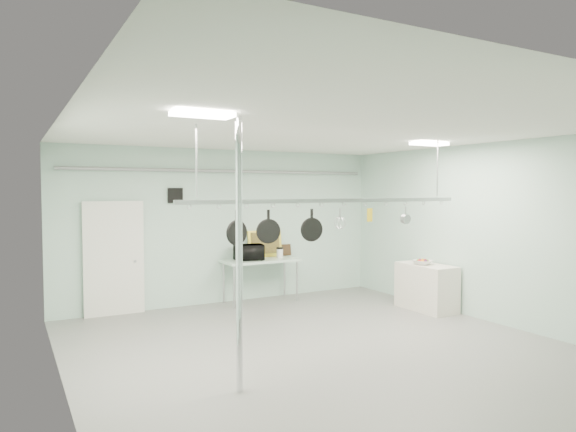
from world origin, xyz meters
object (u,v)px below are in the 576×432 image
coffee_canister (280,254)px  skillet_mid (268,226)px  prep_table (261,263)px  pot_rack (333,199)px  fruit_bowl (423,262)px  side_cabinet (426,287)px  skillet_right (312,225)px  chrome_pole (239,255)px  skillet_left (237,227)px  microwave (249,252)px

coffee_canister → skillet_mid: (-1.92, -3.28, 0.85)m
prep_table → skillet_mid: 3.76m
pot_rack → fruit_bowl: pot_rack is taller
side_cabinet → coffee_canister: coffee_canister is taller
coffee_canister → fruit_bowl: bearing=-47.2°
prep_table → skillet_right: size_ratio=3.32×
chrome_pole → skillet_right: 1.80m
side_cabinet → skillet_left: size_ratio=2.66×
coffee_canister → skillet_left: bearing=-126.1°
chrome_pole → side_cabinet: bearing=22.4°
coffee_canister → microwave: bearing=177.4°
microwave → skillet_right: 3.44m
microwave → skillet_mid: (-1.21, -3.31, 0.79)m
fruit_bowl → chrome_pole: bearing=-157.1°
pot_rack → skillet_mid: bearing=180.0°
side_cabinet → fruit_bowl: fruit_bowl is taller
fruit_bowl → skillet_right: skillet_right is taller
pot_rack → skillet_left: size_ratio=10.64×
skillet_mid → fruit_bowl: bearing=30.5°
prep_table → pot_rack: bearing=-96.9°
fruit_bowl → skillet_mid: (-3.93, -1.11, 0.91)m
skillet_right → prep_table: bearing=83.9°
chrome_pole → pot_rack: chrome_pole is taller
chrome_pole → fruit_bowl: size_ratio=8.74×
pot_rack → microwave: (0.14, 3.31, -1.16)m
fruit_bowl → skillet_left: (-4.40, -1.11, 0.91)m
chrome_pole → fruit_bowl: 5.21m
skillet_right → side_cabinet: bearing=25.3°
coffee_canister → skillet_mid: bearing=-120.3°
prep_table → skillet_mid: bearing=-114.0°
microwave → coffee_canister: 0.71m
pot_rack → skillet_left: pot_rack is taller
coffee_canister → skillet_right: bearing=-110.3°
microwave → skillet_right: size_ratio=1.21×
pot_rack → skillet_mid: 1.13m
prep_table → skillet_left: skillet_left is taller
microwave → skillet_right: bearing=92.3°
skillet_right → pot_rack: bearing=7.0°
side_cabinet → microwave: (-2.81, 2.21, 0.62)m
microwave → fruit_bowl: 3.50m
microwave → skillet_left: skillet_left is taller
chrome_pole → pot_rack: 2.19m
microwave → fruit_bowl: microwave is taller
microwave → fruit_bowl: (2.72, -2.20, -0.12)m
microwave → skillet_left: 3.80m
chrome_pole → microwave: 4.71m
chrome_pole → prep_table: size_ratio=2.00×
chrome_pole → pot_rack: (1.90, 0.90, 0.63)m
fruit_bowl → skillet_mid: 4.18m
chrome_pole → skillet_right: bearing=30.4°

